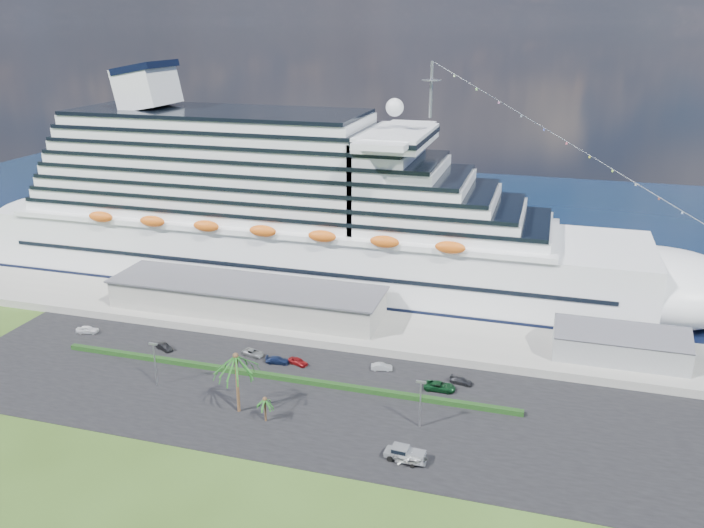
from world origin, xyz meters
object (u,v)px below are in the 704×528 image
(pickup_truck, at_px, (404,453))
(cruise_ship, at_px, (298,218))
(parked_car_3, at_px, (277,360))
(boat_trailer, at_px, (411,458))

(pickup_truck, bearing_deg, cruise_ship, 122.11)
(cruise_ship, xyz_separation_m, parked_car_3, (11.24, -42.26, -15.91))
(cruise_ship, relative_size, boat_trailer, 33.35)
(parked_car_3, bearing_deg, pickup_truck, -134.66)
(cruise_ship, xyz_separation_m, boat_trailer, (42.22, -66.25, -15.49))
(cruise_ship, distance_m, boat_trailer, 80.07)
(parked_car_3, xyz_separation_m, pickup_truck, (29.82, -23.18, 0.51))
(parked_car_3, distance_m, boat_trailer, 39.18)
(cruise_ship, height_order, parked_car_3, cruise_ship)
(cruise_ship, relative_size, parked_car_3, 41.79)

